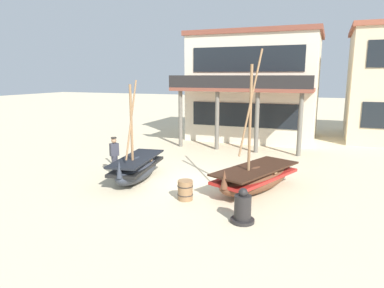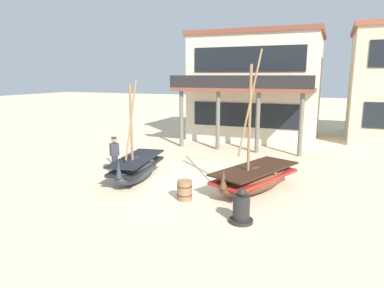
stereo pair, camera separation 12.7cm
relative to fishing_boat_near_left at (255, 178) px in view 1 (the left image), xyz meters
name	(u,v)px [view 1 (the left image)]	position (x,y,z in m)	size (l,w,h in m)	color
ground_plane	(183,182)	(-2.94, -0.04, -0.51)	(120.00, 120.00, 0.00)	beige
fishing_boat_near_left	(255,178)	(0.00, 0.00, 0.00)	(2.81, 4.18, 5.20)	brown
fishing_boat_centre_large	(137,168)	(-4.80, -0.51, 0.03)	(1.69, 3.60, 4.09)	#2D333D
fisherman_by_hull	(115,157)	(-6.06, -0.23, 0.32)	(0.38, 0.42, 1.68)	#33333D
capstan_winch	(243,209)	(0.23, -2.97, -0.09)	(0.72, 0.72, 1.05)	black
wooden_barrel	(185,190)	(-2.07, -1.86, -0.16)	(0.56, 0.56, 0.70)	olive
harbor_building_main	(255,86)	(-2.45, 11.55, 3.02)	(8.41, 8.58, 7.05)	beige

